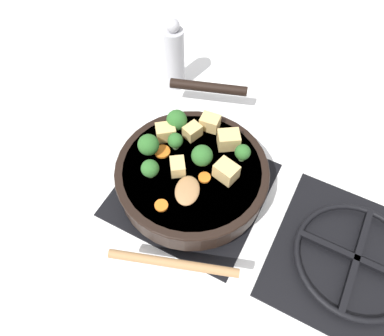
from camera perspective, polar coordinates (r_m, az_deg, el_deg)
name	(u,v)px	position (r m, az deg, el deg)	size (l,w,h in m)	color
ground_plane	(192,190)	(0.84, 0.00, -3.31)	(2.40, 2.40, 0.00)	white
front_burner_grate	(192,187)	(0.83, 0.00, -2.88)	(0.31, 0.31, 0.03)	black
rear_burner_grate	(355,260)	(0.82, 23.55, -12.75)	(0.31, 0.31, 0.03)	black
skillet_pan	(192,174)	(0.79, 0.03, -0.93)	(0.44, 0.33, 0.06)	black
wooden_spoon	(180,229)	(0.69, -1.88, -9.28)	(0.22, 0.22, 0.02)	#A87A4C
tofu_cube_center_large	(178,167)	(0.75, -2.21, 0.22)	(0.04, 0.03, 0.03)	#DBB770
tofu_cube_near_handle	(166,132)	(0.80, -4.02, 5.50)	(0.04, 0.03, 0.03)	#DBB770
tofu_cube_east_chunk	(226,171)	(0.74, 5.24, -0.51)	(0.04, 0.04, 0.04)	#DBB770
tofu_cube_west_chunk	(192,131)	(0.80, 0.06, 5.62)	(0.04, 0.03, 0.03)	#DBB770
tofu_cube_back_piece	(229,140)	(0.79, 5.60, 4.31)	(0.04, 0.04, 0.04)	#DBB770
tofu_cube_front_piece	(210,123)	(0.82, 2.76, 6.94)	(0.04, 0.03, 0.03)	#DBB770
broccoli_floret_near_spoon	(175,141)	(0.78, -2.56, 4.17)	(0.03, 0.03, 0.04)	#709956
broccoli_floret_center_top	(243,152)	(0.76, 7.72, 2.37)	(0.03, 0.03, 0.04)	#709956
broccoli_floret_east_rim	(202,156)	(0.75, 1.54, 1.89)	(0.04, 0.04, 0.05)	#709956
broccoli_floret_west_rim	(177,120)	(0.81, -2.34, 7.30)	(0.04, 0.04, 0.05)	#709956
broccoli_floret_north_edge	(148,145)	(0.77, -6.65, 3.52)	(0.04, 0.04, 0.05)	#709956
broccoli_floret_south_cluster	(150,169)	(0.74, -6.41, -0.09)	(0.04, 0.04, 0.04)	#709956
carrot_slice_orange_thin	(161,205)	(0.72, -4.69, -5.71)	(0.03, 0.03, 0.01)	orange
carrot_slice_near_center	(205,178)	(0.75, 1.92, -1.46)	(0.03, 0.03, 0.01)	orange
carrot_slice_edge_slice	(162,152)	(0.79, -4.55, 2.51)	(0.03, 0.03, 0.01)	orange
pepper_mill	(174,57)	(0.99, -2.69, 16.54)	(0.05, 0.05, 0.20)	#B2B2B7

